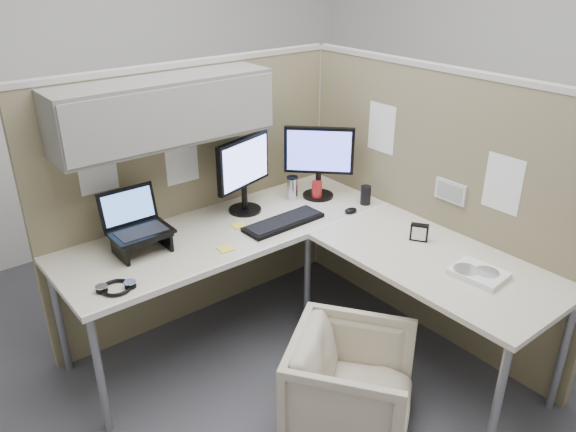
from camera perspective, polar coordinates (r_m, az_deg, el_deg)
ground at (r=3.36m, az=1.38°, el=-15.16°), size 4.50×4.50×0.00m
partition_back at (r=3.31m, az=-10.64°, el=5.78°), size 2.00×0.36×1.63m
partition_right at (r=3.45m, az=13.79°, el=1.30°), size 0.07×2.03×1.63m
desk at (r=3.11m, az=1.78°, el=-3.35°), size 2.00×1.98×0.73m
office_chair at (r=2.86m, az=6.43°, el=-16.24°), size 0.77×0.76×0.59m
monitor_left at (r=3.36m, az=-4.52°, el=4.78°), size 0.43×0.20×0.47m
monitor_right at (r=3.57m, az=3.16°, el=6.05°), size 0.34×0.34×0.47m
laptop_station at (r=3.06m, az=-14.99°, el=-1.29°), size 0.31×0.27×0.32m
keyboard at (r=3.29m, az=-0.45°, el=-0.65°), size 0.51×0.18×0.02m
mouse at (r=3.45m, az=6.39°, el=0.56°), size 0.09×0.06×0.03m
travel_mug at (r=3.60m, az=0.45°, el=2.88°), size 0.07×0.07×0.15m
soda_can_green at (r=3.57m, az=7.89°, el=2.12°), size 0.07×0.07×0.12m
soda_can_silver at (r=3.61m, az=2.95°, el=2.62°), size 0.07×0.07×0.12m
sticky_note_a at (r=3.03m, az=-6.35°, el=-3.35°), size 0.08×0.08×0.01m
sticky_note_d at (r=3.28m, az=-5.02°, el=-0.98°), size 0.08×0.08×0.01m
headphones at (r=2.79m, az=-17.05°, el=-6.95°), size 0.19×0.19×0.03m
paper_stack at (r=2.93m, az=18.79°, el=-5.55°), size 0.22×0.27×0.03m
desk_clock at (r=3.17m, az=13.19°, el=-1.63°), size 0.08×0.10×0.10m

